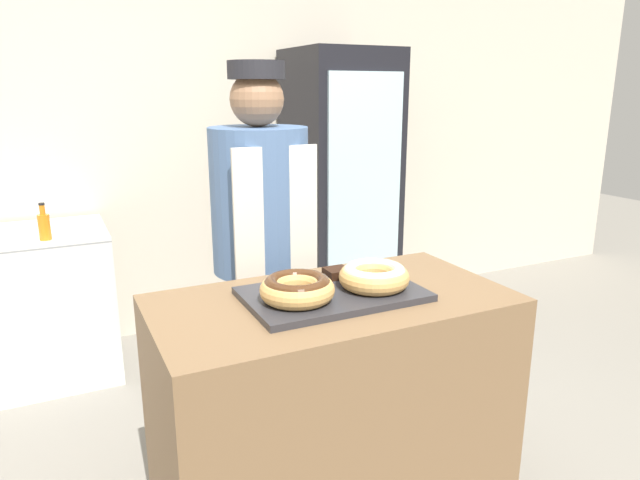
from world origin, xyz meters
name	(u,v)px	position (x,y,z in m)	size (l,w,h in m)	color
wall_back	(184,129)	(0.00, 2.13, 1.35)	(8.00, 0.06, 2.70)	beige
display_counter	(332,415)	(0.00, 0.00, 0.45)	(1.23, 0.65, 0.91)	brown
serving_tray	(333,294)	(0.00, 0.00, 0.92)	(0.60, 0.38, 0.02)	#2D2D33
donut_chocolate_glaze	(297,288)	(-0.15, -0.03, 0.98)	(0.25, 0.25, 0.08)	tan
donut_light_glaze	(374,275)	(0.15, -0.03, 0.98)	(0.25, 0.25, 0.08)	tan
brownie_back_left	(296,279)	(-0.08, 0.13, 0.95)	(0.08, 0.08, 0.03)	black
brownie_back_right	(337,273)	(0.08, 0.13, 0.95)	(0.08, 0.08, 0.03)	black
baker_person	(262,255)	(-0.02, 0.64, 0.89)	(0.42, 0.42, 1.71)	#4C4C51
beverage_fridge	(340,192)	(0.94, 1.74, 0.93)	(0.62, 0.67, 1.85)	black
chest_freezer	(31,306)	(-1.00, 1.74, 0.43)	(0.86, 0.64, 0.85)	silver
bottle_orange	(44,226)	(-0.88, 1.53, 0.92)	(0.06, 0.06, 0.19)	orange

